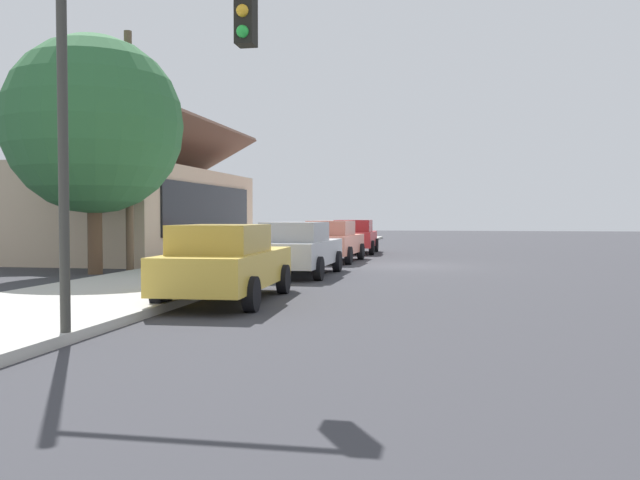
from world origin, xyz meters
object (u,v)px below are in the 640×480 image
(fire_hydrant_red, at_px, (204,269))
(car_mustard, at_px, (226,262))
(car_coral, at_px, (333,241))
(car_cherry, at_px, (354,236))
(utility_pole_wooden, at_px, (129,147))
(traffic_light_main, at_px, (135,86))
(car_silver, at_px, (298,248))
(shade_tree, at_px, (94,125))

(fire_hydrant_red, bearing_deg, car_mustard, -149.22)
(car_coral, xyz_separation_m, car_cherry, (6.12, 0.00, 0.00))
(fire_hydrant_red, bearing_deg, car_cherry, -5.01)
(car_coral, bearing_deg, car_cherry, 1.60)
(utility_pole_wooden, bearing_deg, traffic_light_main, -153.03)
(car_silver, distance_m, car_coral, 6.16)
(car_silver, bearing_deg, traffic_light_main, -177.97)
(car_coral, xyz_separation_m, shade_tree, (-6.77, 6.19, 3.70))
(car_coral, height_order, traffic_light_main, traffic_light_main)
(car_mustard, distance_m, shade_tree, 9.05)
(car_silver, xyz_separation_m, car_coral, (6.16, 0.01, -0.00))
(shade_tree, bearing_deg, car_coral, -42.43)
(utility_pole_wooden, bearing_deg, car_silver, -91.61)
(car_coral, height_order, fire_hydrant_red, car_coral)
(car_mustard, xyz_separation_m, car_cherry, (18.49, -0.12, -0.00))
(car_mustard, xyz_separation_m, car_silver, (6.21, -0.13, 0.00))
(shade_tree, xyz_separation_m, fire_hydrant_red, (-3.40, -4.76, -4.01))
(car_silver, bearing_deg, car_cherry, 0.93)
(car_silver, bearing_deg, fire_hydrant_red, 161.11)
(traffic_light_main, distance_m, fire_hydrant_red, 7.76)
(car_coral, height_order, utility_pole_wooden, utility_pole_wooden)
(shade_tree, relative_size, fire_hydrant_red, 10.15)
(shade_tree, height_order, traffic_light_main, shade_tree)
(shade_tree, bearing_deg, traffic_light_main, -148.23)
(car_mustard, relative_size, traffic_light_main, 0.93)
(utility_pole_wooden, height_order, fire_hydrant_red, utility_pole_wooden)
(car_coral, distance_m, traffic_light_main, 17.34)
(traffic_light_main, xyz_separation_m, utility_pole_wooden, (11.12, 5.66, 0.44))
(car_cherry, xyz_separation_m, traffic_light_main, (-23.26, -0.23, 2.68))
(car_cherry, relative_size, traffic_light_main, 0.85)
(traffic_light_main, bearing_deg, car_cherry, 0.57)
(car_silver, height_order, fire_hydrant_red, car_silver)
(car_mustard, relative_size, utility_pole_wooden, 0.65)
(car_mustard, distance_m, utility_pole_wooden, 8.85)
(car_mustard, distance_m, traffic_light_main, 5.47)
(car_mustard, relative_size, car_cherry, 1.10)
(car_cherry, bearing_deg, shade_tree, 152.43)
(traffic_light_main, bearing_deg, utility_pole_wooden, 26.97)
(utility_pole_wooden, bearing_deg, shade_tree, 135.09)
(car_coral, bearing_deg, shade_tree, 139.14)
(car_silver, distance_m, utility_pole_wooden, 6.27)
(car_mustard, bearing_deg, car_coral, -3.01)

